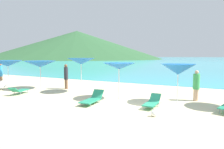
# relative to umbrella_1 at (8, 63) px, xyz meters

# --- Properties ---
(ground_plane) EXTENTS (50.00, 100.00, 0.30)m
(ground_plane) POSITION_rel_umbrella_1_xyz_m (11.09, 8.25, -2.02)
(ground_plane) COLOR beige
(ocean_water) EXTENTS (650.00, 440.00, 0.02)m
(ocean_water) POSITION_rel_umbrella_1_xyz_m (11.09, 226.39, -1.86)
(ocean_water) COLOR #38B7CC
(ocean_water) RESTS_ON ground_plane
(headland_hill) EXTENTS (139.93, 139.93, 23.24)m
(headland_hill) POSITION_rel_umbrella_1_xyz_m (-86.20, 122.80, 9.75)
(headland_hill) COLOR #2D5B33
(headland_hill) RESTS_ON ground_plane
(umbrella_1) EXTENTS (2.27, 2.27, 2.11)m
(umbrella_1) POSITION_rel_umbrella_1_xyz_m (0.00, 0.00, 0.00)
(umbrella_1) COLOR silver
(umbrella_1) RESTS_ON ground_plane
(umbrella_2) EXTENTS (2.37, 2.37, 2.10)m
(umbrella_2) POSITION_rel_umbrella_1_xyz_m (3.11, 0.42, -0.01)
(umbrella_2) COLOR silver
(umbrella_2) RESTS_ON ground_plane
(umbrella_3) EXTENTS (1.99, 1.99, 2.32)m
(umbrella_3) POSITION_rel_umbrella_1_xyz_m (6.56, 0.75, 0.23)
(umbrella_3) COLOR silver
(umbrella_3) RESTS_ON ground_plane
(umbrella_4) EXTENTS (1.92, 1.92, 2.07)m
(umbrella_4) POSITION_rel_umbrella_1_xyz_m (9.72, -0.00, 0.01)
(umbrella_4) COLOR silver
(umbrella_4) RESTS_ON ground_plane
(umbrella_5) EXTENTS (1.77, 1.77, 2.05)m
(umbrella_5) POSITION_rel_umbrella_1_xyz_m (12.85, 0.46, -0.10)
(umbrella_5) COLOR silver
(umbrella_5) RESTS_ON ground_plane
(lounge_chair_0) EXTENTS (0.71, 1.71, 0.62)m
(lounge_chair_0) POSITION_rel_umbrella_1_xyz_m (8.93, -1.57, -1.63)
(lounge_chair_0) COLOR #268C66
(lounge_chair_0) RESTS_ON ground_plane
(lounge_chair_1) EXTENTS (0.55, 1.52, 0.55)m
(lounge_chair_1) POSITION_rel_umbrella_1_xyz_m (11.89, -0.86, -1.62)
(lounge_chair_1) COLOR #268C66
(lounge_chair_1) RESTS_ON ground_plane
(lounge_chair_7) EXTENTS (0.91, 1.53, 0.53)m
(lounge_chair_7) POSITION_rel_umbrella_1_xyz_m (3.37, -1.64, -1.61)
(lounge_chair_7) COLOR #268C66
(lounge_chair_7) RESTS_ON ground_plane
(beachgoer_0) EXTENTS (0.29, 0.29, 1.85)m
(beachgoer_0) POSITION_rel_umbrella_1_xyz_m (4.72, 1.36, -0.87)
(beachgoer_0) COLOR brown
(beachgoer_0) RESTS_ON ground_plane
(beachgoer_1) EXTENTS (0.35, 0.35, 1.68)m
(beachgoer_1) POSITION_rel_umbrella_1_xyz_m (13.67, 1.55, -0.99)
(beachgoer_1) COLOR #DBAA84
(beachgoer_1) RESTS_ON ground_plane
(beachgoer_2) EXTENTS (0.30, 0.30, 1.87)m
(beachgoer_2) POSITION_rel_umbrella_1_xyz_m (-1.71, 0.50, -0.86)
(beachgoer_2) COLOR #A3704C
(beachgoer_2) RESTS_ON ground_plane
(beach_ball) EXTENTS (0.27, 0.27, 0.27)m
(beach_ball) POSITION_rel_umbrella_1_xyz_m (12.37, -2.29, -1.74)
(beach_ball) COLOR white
(beach_ball) RESTS_ON ground_plane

